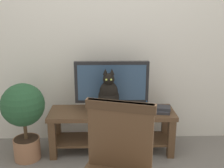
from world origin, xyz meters
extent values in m
cube|color=silver|center=(0.00, 0.87, 1.40)|extent=(7.00, 0.12, 2.80)
cube|color=#513823|center=(-0.02, 0.50, 0.44)|extent=(1.32, 0.40, 0.04)
cube|color=#513823|center=(-0.63, 0.35, 0.21)|extent=(0.07, 0.07, 0.42)
cube|color=#513823|center=(0.59, 0.35, 0.21)|extent=(0.07, 0.07, 0.42)
cube|color=#513823|center=(-0.63, 0.65, 0.21)|extent=(0.07, 0.07, 0.42)
cube|color=#513823|center=(0.59, 0.65, 0.21)|extent=(0.07, 0.07, 0.42)
cube|color=#513823|center=(-0.02, 0.50, 0.13)|extent=(1.22, 0.32, 0.02)
cube|color=black|center=(-0.02, 0.56, 0.48)|extent=(0.31, 0.20, 0.03)
cube|color=black|center=(-0.02, 0.56, 0.52)|extent=(0.06, 0.04, 0.05)
cube|color=black|center=(-0.02, 0.56, 0.77)|extent=(0.77, 0.05, 0.44)
cube|color=navy|center=(-0.02, 0.53, 0.77)|extent=(0.71, 0.01, 0.38)
sphere|color=#2672F2|center=(0.35, 0.52, 0.56)|extent=(0.01, 0.01, 0.01)
cube|color=#2D2D30|center=(-0.06, 0.45, 0.49)|extent=(0.38, 0.25, 0.05)
cube|color=black|center=(-0.06, 0.32, 0.49)|extent=(0.23, 0.01, 0.03)
ellipsoid|color=black|center=(-0.06, 0.45, 0.63)|extent=(0.21, 0.27, 0.24)
ellipsoid|color=black|center=(-0.06, 0.41, 0.71)|extent=(0.18, 0.17, 0.21)
sphere|color=black|center=(-0.06, 0.40, 0.84)|extent=(0.12, 0.12, 0.12)
cone|color=black|center=(-0.09, 0.40, 0.92)|extent=(0.05, 0.05, 0.06)
cone|color=black|center=(-0.03, 0.40, 0.92)|extent=(0.05, 0.05, 0.06)
sphere|color=#B2C64C|center=(-0.08, 0.35, 0.85)|extent=(0.02, 0.02, 0.02)
sphere|color=#B2C64C|center=(-0.03, 0.35, 0.85)|extent=(0.02, 0.02, 0.02)
cylinder|color=black|center=(0.01, 0.35, 0.54)|extent=(0.08, 0.22, 0.04)
cube|color=#513823|center=(0.00, -0.60, 0.74)|extent=(0.41, 0.16, 0.46)
cube|color=#412C1C|center=(0.00, -0.60, 0.94)|extent=(0.44, 0.17, 0.06)
cube|color=#2D2D33|center=(0.49, 0.46, 0.48)|extent=(0.20, 0.20, 0.03)
cube|color=#2D2D33|center=(0.50, 0.47, 0.51)|extent=(0.20, 0.16, 0.03)
cylinder|color=#9E6B4C|center=(-0.90, 0.36, 0.11)|extent=(0.27, 0.27, 0.23)
cylinder|color=#332319|center=(-0.90, 0.36, 0.22)|extent=(0.25, 0.25, 0.02)
cylinder|color=#4C3823|center=(-0.90, 0.36, 0.33)|extent=(0.04, 0.04, 0.20)
sphere|color=#234C2D|center=(-0.90, 0.36, 0.60)|extent=(0.43, 0.43, 0.43)
camera|label=1|loc=(-0.09, -2.14, 1.53)|focal=43.19mm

